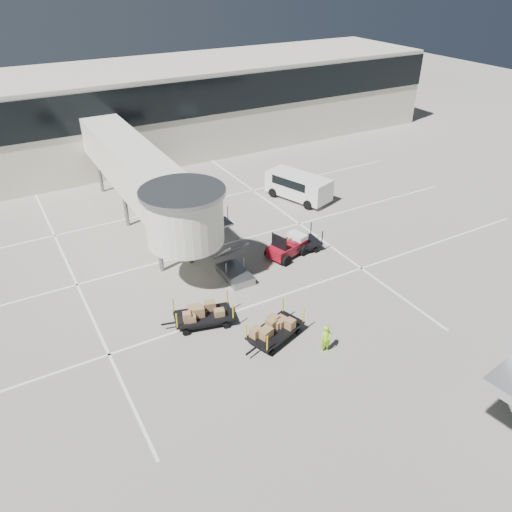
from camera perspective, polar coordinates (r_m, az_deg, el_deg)
The scene contains 10 objects.
ground at distance 27.66m, azimuth 5.06°, elevation -6.69°, with size 140.00×140.00×0.00m, color #B6B1A3.
lane_markings at distance 34.14m, azimuth -4.65°, elevation 1.37°, with size 40.00×30.00×0.02m.
terminal at distance 50.89m, azimuth -14.99°, elevation 15.59°, with size 64.00×12.11×15.20m.
jet_bridge at distance 33.71m, azimuth -12.27°, elevation 8.44°, with size 5.70×20.40×6.03m.
baggage_tug at distance 32.46m, azimuth 3.65°, elevation 1.03°, with size 2.98×2.36×1.79m.
suitcase_cart at distance 33.06m, azimuth 4.68°, elevation 1.30°, with size 3.86×1.72×1.50m.
box_cart_near at distance 25.57m, azimuth 1.96°, elevation -8.60°, with size 3.78×2.41×1.46m.
box_cart_far at distance 26.72m, azimuth -5.76°, elevation -6.79°, with size 3.85×2.22×1.48m.
ground_worker at distance 25.01m, azimuth 8.01°, elevation -9.38°, with size 0.57×0.37×1.57m, color #97E718.
minivan at distance 40.35m, azimuth 4.71°, elevation 8.15°, with size 3.74×5.69×2.00m.
Camera 1 is at (-12.85, -17.70, 16.92)m, focal length 35.00 mm.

